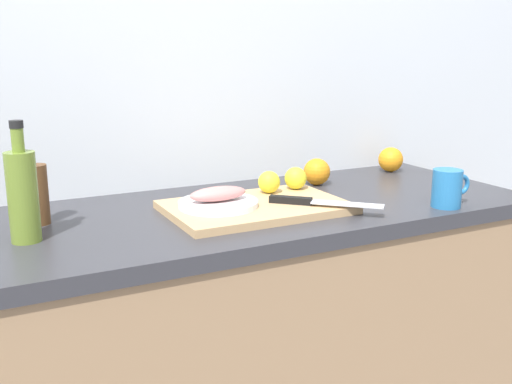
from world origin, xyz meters
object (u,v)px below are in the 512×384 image
object	(u,v)px
orange_0	(317,172)
chef_knife	(311,202)
white_plate	(218,204)
olive_oil_bottle	(23,194)
coffee_mug_0	(448,188)
fish_fillet	(218,194)
cutting_board	(256,207)
lemon_0	(269,182)
pepper_mill	(37,195)

from	to	relation	value
orange_0	chef_knife	bearing A→B (deg)	-125.22
white_plate	olive_oil_bottle	size ratio (longest dim) A/B	0.76
olive_oil_bottle	coffee_mug_0	size ratio (longest dim) A/B	2.24
coffee_mug_0	orange_0	xyz separation A→B (m)	(-0.16, 0.38, -0.01)
white_plate	olive_oil_bottle	distance (m)	0.46
white_plate	fish_fillet	distance (m)	0.03
coffee_mug_0	white_plate	bearing A→B (deg)	160.01
cutting_board	orange_0	bearing A→B (deg)	31.52
orange_0	fish_fillet	bearing A→B (deg)	-156.97
chef_knife	olive_oil_bottle	world-z (taller)	olive_oil_bottle
olive_oil_bottle	cutting_board	bearing A→B (deg)	-0.44
olive_oil_bottle	orange_0	size ratio (longest dim) A/B	3.20
lemon_0	pepper_mill	xyz separation A→B (m)	(-0.60, 0.04, 0.02)
white_plate	coffee_mug_0	distance (m)	0.60
fish_fillet	coffee_mug_0	world-z (taller)	coffee_mug_0
coffee_mug_0	cutting_board	bearing A→B (deg)	157.78
coffee_mug_0	chef_knife	bearing A→B (deg)	162.16
cutting_board	white_plate	world-z (taller)	white_plate
cutting_board	white_plate	size ratio (longest dim) A/B	2.26
white_plate	lemon_0	xyz separation A→B (m)	(0.18, 0.07, 0.02)
cutting_board	lemon_0	distance (m)	0.13
chef_knife	coffee_mug_0	world-z (taller)	coffee_mug_0
fish_fillet	lemon_0	xyz separation A→B (m)	(0.18, 0.07, -0.00)
lemon_0	olive_oil_bottle	world-z (taller)	olive_oil_bottle
orange_0	pepper_mill	bearing A→B (deg)	-176.06
cutting_board	fish_fillet	world-z (taller)	fish_fillet
lemon_0	pepper_mill	size ratio (longest dim) A/B	0.42
cutting_board	fish_fillet	xyz separation A→B (m)	(-0.10, 0.02, 0.04)
fish_fillet	pepper_mill	world-z (taller)	pepper_mill
fish_fillet	chef_knife	bearing A→B (deg)	-23.37
lemon_0	orange_0	xyz separation A→B (m)	(0.22, 0.10, -0.01)
fish_fillet	lemon_0	size ratio (longest dim) A/B	2.47
white_plate	chef_knife	world-z (taller)	chef_knife
lemon_0	coffee_mug_0	distance (m)	0.47
olive_oil_bottle	pepper_mill	bearing A→B (deg)	71.01
lemon_0	pepper_mill	world-z (taller)	pepper_mill
fish_fillet	orange_0	distance (m)	0.44
cutting_board	chef_knife	distance (m)	0.14
fish_fillet	coffee_mug_0	distance (m)	0.60
lemon_0	orange_0	world-z (taller)	orange_0
fish_fillet	pepper_mill	distance (m)	0.43
coffee_mug_0	pepper_mill	distance (m)	1.03
lemon_0	coffee_mug_0	xyz separation A→B (m)	(0.38, -0.28, -0.00)
cutting_board	fish_fillet	size ratio (longest dim) A/B	3.01
white_plate	chef_knife	xyz separation A→B (m)	(0.22, -0.09, 0.00)
chef_knife	white_plate	bearing A→B (deg)	-159.88
cutting_board	lemon_0	size ratio (longest dim) A/B	7.46
olive_oil_bottle	orange_0	xyz separation A→B (m)	(0.86, 0.18, -0.06)
white_plate	orange_0	world-z (taller)	orange_0
white_plate	olive_oil_bottle	bearing A→B (deg)	-178.64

